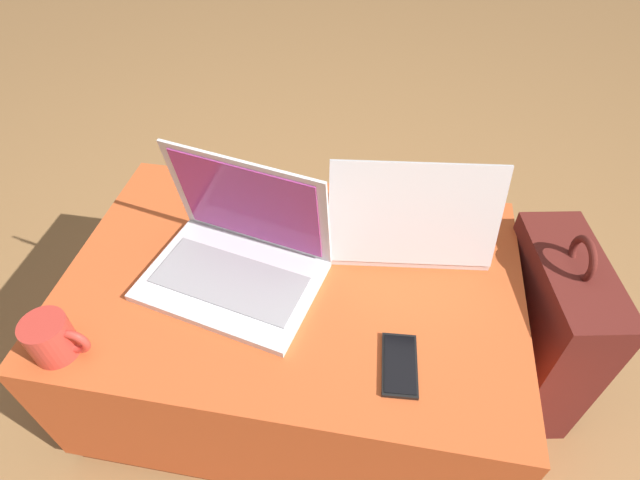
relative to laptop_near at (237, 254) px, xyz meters
name	(u,v)px	position (x,y,z in m)	size (l,w,h in m)	color
ground_plane	(298,373)	(0.12, 0.01, -0.48)	(14.00, 14.00, 0.00)	#9E7042
ottoman	(296,330)	(0.12, 0.01, -0.26)	(1.01, 0.67, 0.42)	maroon
laptop_near	(237,254)	(0.00, 0.00, 0.00)	(0.41, 0.33, 0.27)	silver
laptop_far	(407,223)	(0.36, 0.16, 0.00)	(0.39, 0.29, 0.25)	silver
cell_phone	(400,365)	(0.37, -0.18, -0.05)	(0.08, 0.14, 0.01)	black
backpack	(545,332)	(0.73, 0.09, -0.25)	(0.24, 0.37, 0.55)	#5B1E19
coffee_mug	(52,338)	(-0.29, -0.26, -0.01)	(0.12, 0.09, 0.09)	red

